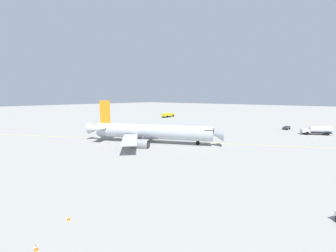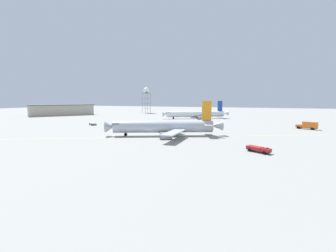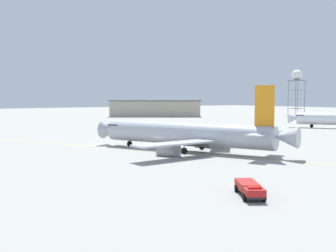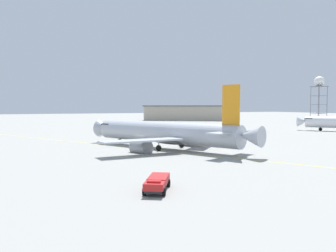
{
  "view_description": "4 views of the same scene",
  "coord_description": "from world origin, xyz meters",
  "px_view_note": "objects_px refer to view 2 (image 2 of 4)",
  "views": [
    {
      "loc": [
        -48.34,
        -39.12,
        12.94
      ],
      "look_at": [
        -1.19,
        -0.27,
        4.82
      ],
      "focal_mm": 24.13,
      "sensor_mm": 36.0,
      "label": 1
    },
    {
      "loc": [
        67.88,
        34.88,
        12.18
      ],
      "look_at": [
        -6.93,
        3.78,
        2.94
      ],
      "focal_mm": 24.94,
      "sensor_mm": 36.0,
      "label": 2
    },
    {
      "loc": [
        39.0,
        61.55,
        9.75
      ],
      "look_at": [
        -0.59,
        1.85,
        4.54
      ],
      "focal_mm": 42.44,
      "sensor_mm": 36.0,
      "label": 3
    },
    {
      "loc": [
        24.16,
        64.96,
        8.27
      ],
      "look_at": [
        -3.39,
        5.03,
        4.42
      ],
      "focal_mm": 37.58,
      "sensor_mm": 36.0,
      "label": 4
    }
  ],
  "objects_px": {
    "airliner_main": "(165,127)",
    "safety_cone_mid": "(153,122)",
    "safety_cone_near": "(154,123)",
    "ops_pickup_truck": "(258,149)",
    "catering_truck_truck": "(308,125)",
    "safety_cone_far": "(152,121)",
    "airliner_secondary": "(196,114)",
    "radar_tower": "(146,92)",
    "pushback_tug_truck": "(93,123)"
  },
  "relations": [
    {
      "from": "safety_cone_near",
      "to": "safety_cone_far",
      "type": "bearing_deg",
      "value": -149.34
    },
    {
      "from": "catering_truck_truck",
      "to": "radar_tower",
      "type": "height_order",
      "value": "radar_tower"
    },
    {
      "from": "safety_cone_mid",
      "to": "pushback_tug_truck",
      "type": "bearing_deg",
      "value": -45.22
    },
    {
      "from": "safety_cone_near",
      "to": "safety_cone_mid",
      "type": "xyz_separation_m",
      "value": [
        -4.07,
        -2.41,
        0.0
      ]
    },
    {
      "from": "ops_pickup_truck",
      "to": "safety_cone_near",
      "type": "bearing_deg",
      "value": 167.54
    },
    {
      "from": "airliner_main",
      "to": "safety_cone_near",
      "type": "xyz_separation_m",
      "value": [
        -34.47,
        -20.99,
        -2.62
      ]
    },
    {
      "from": "catering_truck_truck",
      "to": "safety_cone_far",
      "type": "xyz_separation_m",
      "value": [
        -3.44,
        -72.83,
        -1.38
      ]
    },
    {
      "from": "pushback_tug_truck",
      "to": "safety_cone_far",
      "type": "distance_m",
      "value": 31.53
    },
    {
      "from": "airliner_secondary",
      "to": "safety_cone_mid",
      "type": "bearing_deg",
      "value": 36.4
    },
    {
      "from": "catering_truck_truck",
      "to": "ops_pickup_truck",
      "type": "bearing_deg",
      "value": 98.8
    },
    {
      "from": "pushback_tug_truck",
      "to": "safety_cone_near",
      "type": "distance_m",
      "value": 29.57
    },
    {
      "from": "airliner_secondary",
      "to": "ops_pickup_truck",
      "type": "bearing_deg",
      "value": 81.53
    },
    {
      "from": "pushback_tug_truck",
      "to": "safety_cone_far",
      "type": "height_order",
      "value": "pushback_tug_truck"
    },
    {
      "from": "airliner_secondary",
      "to": "safety_cone_mid",
      "type": "relative_size",
      "value": 70.65
    },
    {
      "from": "radar_tower",
      "to": "safety_cone_far",
      "type": "relative_size",
      "value": 41.51
    },
    {
      "from": "pushback_tug_truck",
      "to": "safety_cone_mid",
      "type": "height_order",
      "value": "pushback_tug_truck"
    },
    {
      "from": "airliner_main",
      "to": "ops_pickup_truck",
      "type": "bearing_deg",
      "value": 129.17
    },
    {
      "from": "airliner_main",
      "to": "pushback_tug_truck",
      "type": "relative_size",
      "value": 7.78
    },
    {
      "from": "airliner_main",
      "to": "pushback_tug_truck",
      "type": "distance_m",
      "value": 48.17
    },
    {
      "from": "ops_pickup_truck",
      "to": "catering_truck_truck",
      "type": "xyz_separation_m",
      "value": [
        -52.83,
        17.62,
        0.85
      ]
    },
    {
      "from": "ops_pickup_truck",
      "to": "radar_tower",
      "type": "bearing_deg",
      "value": 158.45
    },
    {
      "from": "radar_tower",
      "to": "safety_cone_near",
      "type": "xyz_separation_m",
      "value": [
        79.82,
        46.26,
        -18.46
      ]
    },
    {
      "from": "safety_cone_near",
      "to": "airliner_main",
      "type": "bearing_deg",
      "value": 31.34
    },
    {
      "from": "radar_tower",
      "to": "safety_cone_far",
      "type": "distance_m",
      "value": 85.68
    },
    {
      "from": "pushback_tug_truck",
      "to": "radar_tower",
      "type": "distance_m",
      "value": 101.27
    },
    {
      "from": "airliner_secondary",
      "to": "ops_pickup_truck",
      "type": "xyz_separation_m",
      "value": [
        88.3,
        39.75,
        -1.94
      ]
    },
    {
      "from": "ops_pickup_truck",
      "to": "safety_cone_near",
      "type": "relative_size",
      "value": 10.33
    },
    {
      "from": "catering_truck_truck",
      "to": "safety_cone_far",
      "type": "bearing_deg",
      "value": 24.54
    },
    {
      "from": "airliner_secondary",
      "to": "safety_cone_near",
      "type": "xyz_separation_m",
      "value": [
        39.41,
        -11.08,
        -2.47
      ]
    },
    {
      "from": "airliner_main",
      "to": "safety_cone_far",
      "type": "bearing_deg",
      "value": -83.83
    },
    {
      "from": "ops_pickup_truck",
      "to": "safety_cone_far",
      "type": "distance_m",
      "value": 78.84
    },
    {
      "from": "airliner_secondary",
      "to": "safety_cone_far",
      "type": "xyz_separation_m",
      "value": [
        32.02,
        -15.46,
        -2.47
      ]
    },
    {
      "from": "catering_truck_truck",
      "to": "safety_cone_far",
      "type": "height_order",
      "value": "catering_truck_truck"
    },
    {
      "from": "ops_pickup_truck",
      "to": "safety_cone_far",
      "type": "bearing_deg",
      "value": 165.88
    },
    {
      "from": "ops_pickup_truck",
      "to": "safety_cone_mid",
      "type": "xyz_separation_m",
      "value": [
        -52.95,
        -53.25,
        -0.53
      ]
    },
    {
      "from": "airliner_main",
      "to": "safety_cone_mid",
      "type": "height_order",
      "value": "airliner_main"
    },
    {
      "from": "catering_truck_truck",
      "to": "pushback_tug_truck",
      "type": "xyz_separation_m",
      "value": [
        21.27,
        -92.42,
        -0.86
      ]
    },
    {
      "from": "pushback_tug_truck",
      "to": "radar_tower",
      "type": "height_order",
      "value": "radar_tower"
    },
    {
      "from": "pushback_tug_truck",
      "to": "safety_cone_near",
      "type": "bearing_deg",
      "value": 67.25
    },
    {
      "from": "safety_cone_near",
      "to": "safety_cone_far",
      "type": "distance_m",
      "value": 8.59
    },
    {
      "from": "airliner_main",
      "to": "ops_pickup_truck",
      "type": "height_order",
      "value": "airliner_main"
    },
    {
      "from": "airliner_main",
      "to": "catering_truck_truck",
      "type": "height_order",
      "value": "airliner_main"
    },
    {
      "from": "safety_cone_near",
      "to": "safety_cone_mid",
      "type": "distance_m",
      "value": 4.73
    },
    {
      "from": "safety_cone_near",
      "to": "ops_pickup_truck",
      "type": "bearing_deg",
      "value": 46.12
    },
    {
      "from": "ops_pickup_truck",
      "to": "radar_tower",
      "type": "distance_m",
      "value": 162.21
    },
    {
      "from": "safety_cone_far",
      "to": "radar_tower",
      "type": "bearing_deg",
      "value": -149.97
    },
    {
      "from": "safety_cone_far",
      "to": "safety_cone_near",
      "type": "bearing_deg",
      "value": 30.66
    },
    {
      "from": "radar_tower",
      "to": "safety_cone_near",
      "type": "distance_m",
      "value": 94.09
    },
    {
      "from": "pushback_tug_truck",
      "to": "radar_tower",
      "type": "xyz_separation_m",
      "value": [
        -97.14,
        -22.29,
        17.93
      ]
    },
    {
      "from": "pushback_tug_truck",
      "to": "radar_tower",
      "type": "relative_size",
      "value": 0.21
    }
  ]
}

